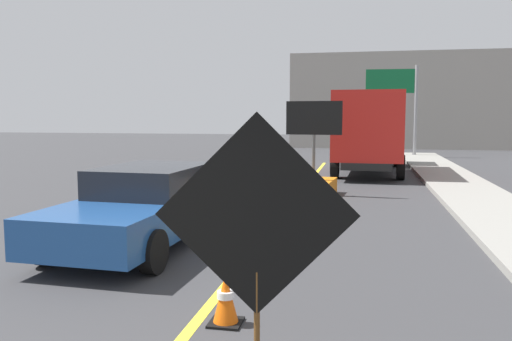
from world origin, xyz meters
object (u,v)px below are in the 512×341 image
(roadwork_sign, at_px, (257,220))
(traffic_cone_far_lane, at_px, (303,199))
(pickup_car, at_px, (148,205))
(traffic_cone_near_sign, at_px, (226,299))
(box_truck, at_px, (369,129))
(traffic_cone_mid_lane, at_px, (274,227))
(highway_guide_sign, at_px, (401,95))
(arrow_board_trailer, at_px, (313,179))

(roadwork_sign, relative_size, traffic_cone_far_lane, 3.22)
(roadwork_sign, xyz_separation_m, pickup_car, (-2.95, 4.66, -0.77))
(traffic_cone_near_sign, bearing_deg, box_truck, 83.84)
(roadwork_sign, bearing_deg, pickup_car, 122.31)
(roadwork_sign, height_order, traffic_cone_far_lane, roadwork_sign)
(traffic_cone_near_sign, distance_m, traffic_cone_mid_lane, 3.43)
(traffic_cone_mid_lane, height_order, traffic_cone_far_lane, traffic_cone_far_lane)
(pickup_car, xyz_separation_m, traffic_cone_far_lane, (2.43, 3.30, -0.34))
(box_truck, bearing_deg, traffic_cone_near_sign, -96.16)
(pickup_car, xyz_separation_m, highway_guide_sign, (5.78, 20.94, 2.73))
(arrow_board_trailer, bearing_deg, pickup_car, -111.41)
(roadwork_sign, xyz_separation_m, traffic_cone_near_sign, (-0.63, 1.37, -1.18))
(arrow_board_trailer, xyz_separation_m, traffic_cone_mid_lane, (-0.13, -5.98, -0.13))
(highway_guide_sign, relative_size, traffic_cone_mid_lane, 6.98)
(traffic_cone_near_sign, height_order, traffic_cone_mid_lane, traffic_cone_mid_lane)
(traffic_cone_mid_lane, bearing_deg, highway_guide_sign, 80.43)
(highway_guide_sign, height_order, traffic_cone_mid_lane, highway_guide_sign)
(arrow_board_trailer, relative_size, traffic_cone_far_lane, 3.72)
(roadwork_sign, relative_size, traffic_cone_near_sign, 3.99)
(box_truck, relative_size, highway_guide_sign, 1.53)
(highway_guide_sign, distance_m, traffic_cone_near_sign, 24.67)
(box_truck, height_order, traffic_cone_far_lane, box_truck)
(box_truck, xyz_separation_m, traffic_cone_near_sign, (-1.71, -15.80, -1.45))
(highway_guide_sign, bearing_deg, box_truck, -101.78)
(arrow_board_trailer, distance_m, pickup_car, 6.58)
(box_truck, relative_size, traffic_cone_far_lane, 10.57)
(traffic_cone_far_lane, bearing_deg, box_truck, 80.17)
(pickup_car, bearing_deg, box_truck, 72.18)
(arrow_board_trailer, bearing_deg, roadwork_sign, -87.08)
(pickup_car, height_order, traffic_cone_far_lane, pickup_car)
(roadwork_sign, height_order, box_truck, box_truck)
(arrow_board_trailer, relative_size, traffic_cone_near_sign, 4.62)
(traffic_cone_far_lane, bearing_deg, pickup_car, -126.30)
(box_truck, bearing_deg, pickup_car, -107.82)
(arrow_board_trailer, relative_size, highway_guide_sign, 0.54)
(roadwork_sign, xyz_separation_m, highway_guide_sign, (2.83, 25.60, 1.95))
(roadwork_sign, bearing_deg, highway_guide_sign, 83.69)
(box_truck, distance_m, traffic_cone_near_sign, 15.96)
(pickup_car, bearing_deg, arrow_board_trailer, 68.59)
(roadwork_sign, bearing_deg, traffic_cone_far_lane, 93.75)
(traffic_cone_near_sign, xyz_separation_m, traffic_cone_mid_lane, (-0.04, 3.43, 0.07))
(roadwork_sign, height_order, traffic_cone_mid_lane, roadwork_sign)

